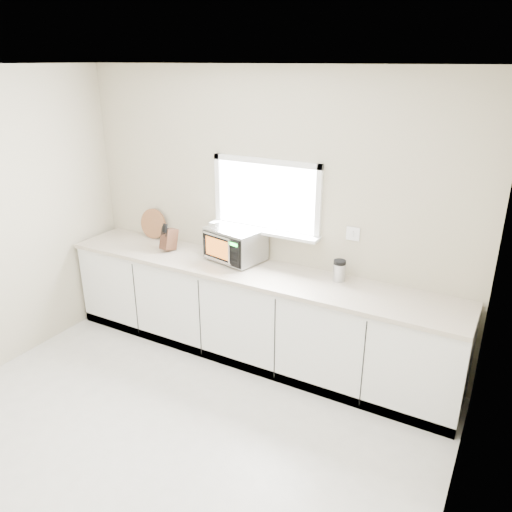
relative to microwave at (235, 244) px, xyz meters
The scene contains 8 objects.
ground 2.13m from the microwave, 82.33° to the right, with size 4.00×4.00×0.00m, color beige.
back_wall 0.41m from the microwave, 36.26° to the left, with size 4.00×0.17×2.70m.
cabinets 0.70m from the microwave, 25.48° to the right, with size 3.92×0.60×0.88m, color white.
countertop 0.33m from the microwave, 27.36° to the right, with size 3.92×0.64×0.04m, color beige.
microwave is the anchor object (origin of this frame).
knife_block 0.73m from the microwave, behind, with size 0.12×0.21×0.30m.
cutting_board 1.12m from the microwave, behind, with size 0.32×0.32×0.02m, color #96653A.
coffee_grinder 1.04m from the microwave, ahead, with size 0.12×0.12×0.19m.
Camera 1 is at (2.10, -2.01, 2.73)m, focal length 35.00 mm.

